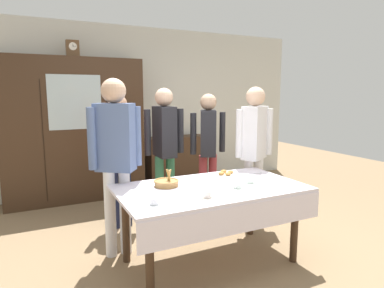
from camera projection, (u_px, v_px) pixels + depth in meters
name	position (u px, v px, depth m)	size (l,w,h in m)	color
ground_plane	(200.00, 252.00, 3.42)	(12.00, 12.00, 0.00)	#846B4C
back_wall	(128.00, 109.00, 5.57)	(6.40, 0.10, 2.70)	silver
dining_table	(212.00, 198.00, 3.12)	(1.74, 0.99, 0.75)	#3D2819
wall_cabinet	(75.00, 131.00, 4.96)	(2.01, 0.46, 2.13)	#3D2819
mantel_clock	(73.00, 49.00, 4.79)	(0.18, 0.11, 0.24)	brown
bookshelf_low	(177.00, 161.00, 5.83)	(1.05, 0.35, 0.88)	#3D2819
book_stack	(177.00, 135.00, 5.76)	(0.16, 0.23, 0.05)	#664C7A
tea_cup_center	(250.00, 181.00, 3.23)	(0.13, 0.13, 0.06)	silver
tea_cup_far_right	(155.00, 202.00, 2.61)	(0.13, 0.13, 0.06)	white
tea_cup_mid_left	(237.00, 186.00, 3.05)	(0.13, 0.13, 0.06)	silver
tea_cup_near_left	(207.00, 195.00, 2.78)	(0.13, 0.13, 0.06)	white
bread_basket	(166.00, 183.00, 3.14)	(0.24, 0.24, 0.16)	#9E7542
pastry_plate	(226.00, 174.00, 3.55)	(0.28, 0.28, 0.05)	white
spoon_near_right	(266.00, 178.00, 3.44)	(0.12, 0.02, 0.01)	silver
spoon_mid_right	(259.00, 173.00, 3.64)	(0.12, 0.02, 0.01)	silver
person_beside_shelf	(119.00, 148.00, 3.93)	(0.52, 0.41, 1.61)	#191E38
person_behind_table_left	(165.00, 141.00, 4.16)	(0.52, 0.36, 1.69)	#33704C
person_near_right_end	(115.00, 149.00, 3.23)	(0.52, 0.37, 1.76)	silver
person_by_cabinet	(254.00, 142.00, 4.00)	(0.52, 0.36, 1.70)	silver
person_behind_table_right	(208.00, 142.00, 4.44)	(0.52, 0.41, 1.61)	#933338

